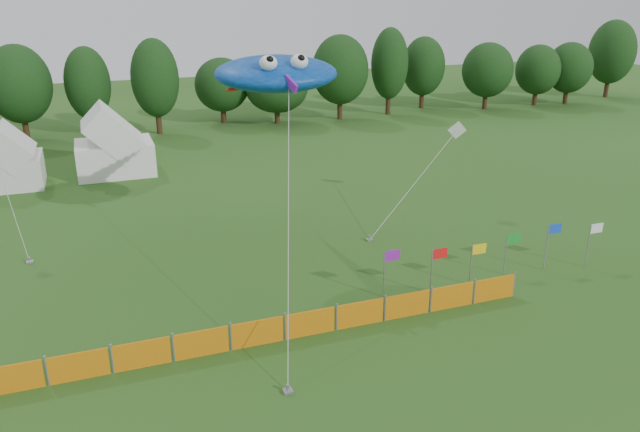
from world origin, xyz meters
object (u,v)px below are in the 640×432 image
object	(u,v)px
tent_left	(11,161)
tent_right	(114,147)
stingray_kite	(275,73)
barrier_fence	(257,333)

from	to	relation	value
tent_left	tent_right	distance (m)	6.42
stingray_kite	tent_left	bearing A→B (deg)	129.30
tent_left	stingray_kite	bearing A→B (deg)	-50.70
tent_left	tent_right	world-z (taller)	tent_right
barrier_fence	stingray_kite	xyz separation A→B (m)	(3.24, 8.09, 8.03)
tent_left	barrier_fence	distance (m)	25.93
barrier_fence	tent_left	bearing A→B (deg)	112.17
tent_right	stingray_kite	size ratio (longest dim) A/B	0.28
tent_left	barrier_fence	world-z (taller)	tent_left
tent_right	barrier_fence	size ratio (longest dim) A/B	0.23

